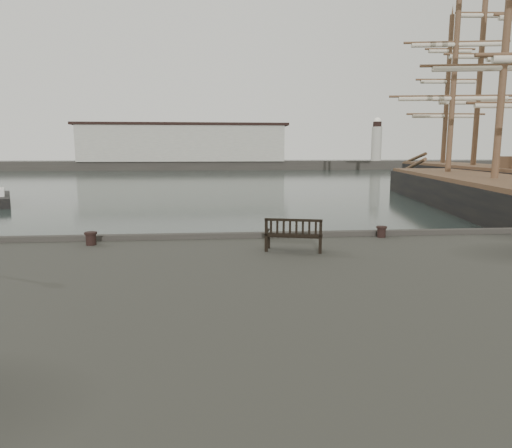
{
  "coord_description": "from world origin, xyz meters",
  "views": [
    {
      "loc": [
        -1.04,
        -15.82,
        4.61
      ],
      "look_at": [
        0.38,
        -0.5,
        2.1
      ],
      "focal_mm": 32.0,
      "sensor_mm": 36.0,
      "label": 1
    }
  ],
  "objects_px": {
    "bench": "(294,241)",
    "tall_ship_far": "(472,182)",
    "bollard_right": "(381,232)",
    "bollard_left": "(91,239)",
    "tall_ship_main": "(492,202)"
  },
  "relations": [
    {
      "from": "bench",
      "to": "tall_ship_far",
      "type": "xyz_separation_m",
      "value": [
        27.54,
        37.19,
        -1.03
      ]
    },
    {
      "from": "bench",
      "to": "bollard_right",
      "type": "height_order",
      "value": "bench"
    },
    {
      "from": "bench",
      "to": "bollard_left",
      "type": "height_order",
      "value": "bench"
    },
    {
      "from": "bench",
      "to": "tall_ship_far",
      "type": "bearing_deg",
      "value": 68.24
    },
    {
      "from": "tall_ship_main",
      "to": "tall_ship_far",
      "type": "relative_size",
      "value": 1.23
    },
    {
      "from": "tall_ship_far",
      "to": "bench",
      "type": "bearing_deg",
      "value": -121.84
    },
    {
      "from": "bollard_left",
      "to": "tall_ship_far",
      "type": "relative_size",
      "value": 0.01
    },
    {
      "from": "bench",
      "to": "bollard_left",
      "type": "xyz_separation_m",
      "value": [
        -6.38,
        1.49,
        -0.1
      ]
    },
    {
      "from": "bollard_left",
      "to": "bollard_right",
      "type": "relative_size",
      "value": 1.09
    },
    {
      "from": "bollard_right",
      "to": "tall_ship_main",
      "type": "distance_m",
      "value": 22.9
    },
    {
      "from": "bench",
      "to": "tall_ship_far",
      "type": "distance_m",
      "value": 46.29
    },
    {
      "from": "bench",
      "to": "bollard_left",
      "type": "bearing_deg",
      "value": -178.41
    },
    {
      "from": "bollard_left",
      "to": "tall_ship_main",
      "type": "xyz_separation_m",
      "value": [
        24.97,
        17.58,
        -1.06
      ]
    },
    {
      "from": "tall_ship_main",
      "to": "tall_ship_far",
      "type": "distance_m",
      "value": 20.21
    },
    {
      "from": "bench",
      "to": "tall_ship_main",
      "type": "height_order",
      "value": "tall_ship_main"
    }
  ]
}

